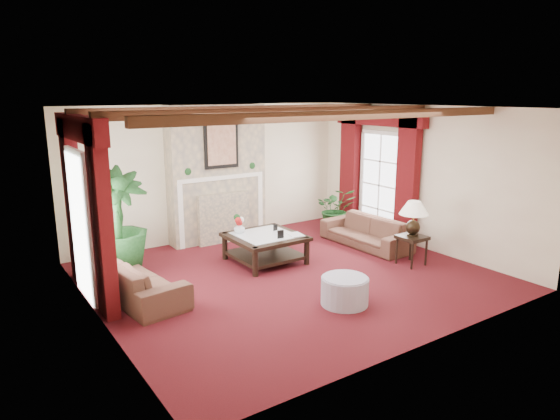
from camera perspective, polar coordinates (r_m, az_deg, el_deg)
floor at (r=8.22m, az=1.20°, el=-7.56°), size 6.00×6.00×0.00m
ceiling at (r=7.68m, az=1.30°, el=11.62°), size 6.00×6.00×0.00m
back_wall at (r=10.17m, az=-7.73°, el=4.27°), size 6.00×0.02×2.70m
left_wall at (r=6.62m, az=-20.49°, el=-1.31°), size 0.02×5.50×2.70m
right_wall at (r=9.85m, az=15.70°, el=3.60°), size 0.02×5.50×2.70m
ceiling_beams at (r=7.68m, az=1.30°, el=11.17°), size 6.00×3.00×0.12m
fireplace at (r=9.87m, az=-7.45°, el=11.88°), size 2.00×0.52×2.70m
french_door_left at (r=7.46m, az=-22.61°, el=6.17°), size 0.10×1.10×2.16m
french_door_right at (r=10.41m, az=11.65°, el=8.65°), size 0.10×1.10×2.16m
curtains_left at (r=7.45m, az=-22.06°, el=9.47°), size 0.20×2.40×2.55m
curtains_right at (r=10.30m, az=11.32°, el=10.96°), size 0.20×2.40×2.55m
sofa_left at (r=7.59m, az=-16.22°, el=-6.81°), size 2.11×1.07×0.77m
sofa_right at (r=9.84m, az=9.81°, el=-1.94°), size 1.93×0.68×0.74m
potted_palm at (r=8.52m, az=-18.00°, el=-3.93°), size 1.41×2.01×0.99m
small_plant at (r=10.89m, az=6.40°, el=-0.38°), size 1.67×1.68×0.73m
coffee_table at (r=8.82m, az=-1.71°, el=-4.40°), size 1.20×1.20×0.49m
side_table at (r=8.96m, az=14.78°, el=-4.46°), size 0.46×0.46×0.52m
ottoman at (r=7.17m, az=7.40°, el=-9.17°), size 0.67×0.67×0.39m
table_lamp at (r=8.81m, az=15.00°, el=-0.90°), size 0.50×0.50×0.63m
flower_vase at (r=8.85m, az=-4.67°, el=-2.06°), size 0.20×0.21×0.19m
book at (r=8.62m, az=1.13°, el=-2.04°), size 0.23×0.10×0.31m
photo_frame_a at (r=8.49m, az=0.07°, el=-2.82°), size 0.12×0.04×0.15m
photo_frame_b at (r=8.97m, az=-0.53°, el=-2.05°), size 0.09×0.04×0.12m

